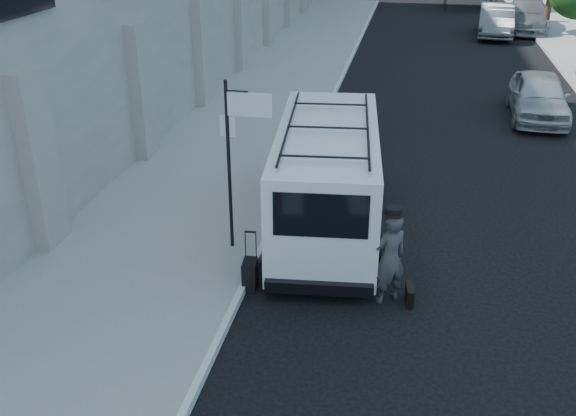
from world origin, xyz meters
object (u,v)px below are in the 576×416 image
at_px(businessman, 390,258).
at_px(parked_car_c, 527,15).
at_px(briefcase, 409,295).
at_px(suitcase, 250,274).
at_px(parked_car_b, 496,20).
at_px(parked_car_a, 539,96).
at_px(cargo_van, 327,176).

xyz_separation_m(businessman, parked_car_c, (6.13, 28.56, -0.04)).
distance_m(briefcase, parked_car_c, 29.14).
relative_size(suitcase, parked_car_b, 0.22).
bearing_deg(parked_car_a, parked_car_b, 92.54).
distance_m(cargo_van, parked_car_b, 24.62).
relative_size(cargo_van, parked_car_c, 1.11).
height_order(suitcase, parked_car_b, parked_car_b).
bearing_deg(suitcase, parked_car_c, 68.52).
relative_size(cargo_van, parked_car_b, 1.29).
bearing_deg(briefcase, businessman, 173.53).
distance_m(parked_car_a, parked_car_c, 16.66).
distance_m(suitcase, cargo_van, 3.13).
height_order(cargo_van, parked_car_b, cargo_van).
relative_size(businessman, parked_car_c, 0.30).
relative_size(businessman, suitcase, 1.58).
bearing_deg(parked_car_c, parked_car_b, -125.41).
xyz_separation_m(businessman, parked_car_a, (4.33, 12.00, -0.14)).
height_order(briefcase, parked_car_c, parked_car_c).
xyz_separation_m(cargo_van, parked_car_c, (7.65, 25.84, -0.38)).
bearing_deg(parked_car_b, parked_car_a, -85.14).
bearing_deg(briefcase, cargo_van, 118.73).
xyz_separation_m(cargo_van, parked_car_a, (5.85, 9.29, -0.48)).
distance_m(businessman, parked_car_c, 29.21).
bearing_deg(cargo_van, parked_car_c, 68.01).
xyz_separation_m(cargo_van, parked_car_b, (5.85, 23.91, -0.40)).
relative_size(parked_car_a, parked_car_b, 0.88).
height_order(cargo_van, parked_car_c, cargo_van).
bearing_deg(briefcase, suitcase, 175.09).
bearing_deg(suitcase, cargo_van, 64.75).
height_order(suitcase, cargo_van, cargo_van).
xyz_separation_m(businessman, cargo_van, (-1.51, 2.72, 0.34)).
relative_size(businessman, cargo_van, 0.27).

